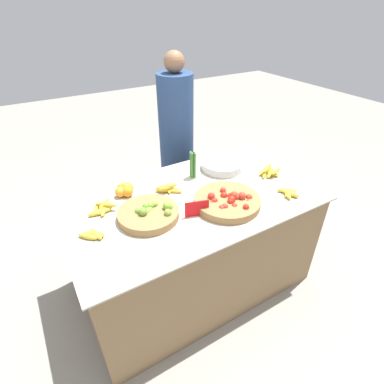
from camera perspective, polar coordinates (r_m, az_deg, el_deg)
ground_plane at (r=2.54m, az=0.00°, el=-16.08°), size 12.00×12.00×0.00m
market_table at (r=2.25m, az=0.00°, el=-9.50°), size 1.69×0.99×0.79m
lime_bowl at (r=1.84m, az=-8.23°, el=-4.00°), size 0.37×0.37×0.10m
tomato_basket at (r=1.94m, az=6.82°, el=-1.72°), size 0.43×0.43×0.09m
orange_pile at (r=2.08m, az=-12.69°, el=0.43°), size 0.14×0.13×0.08m
metal_bowl at (r=2.36m, az=5.73°, el=5.10°), size 0.32×0.32×0.06m
price_sign at (r=1.82m, az=0.94°, el=-3.19°), size 0.15×0.05×0.11m
veg_bundle at (r=2.19m, az=0.12°, el=5.11°), size 0.04×0.06×0.20m
banana_bunch_middle_left at (r=2.34m, az=14.44°, el=3.77°), size 0.18×0.16×0.06m
banana_bunch_front_left at (r=1.78m, az=-18.33°, el=-7.72°), size 0.15×0.12×0.04m
banana_bunch_middle_right at (r=1.96m, az=-16.70°, el=-2.99°), size 0.19×0.17×0.06m
banana_bunch_front_right at (r=2.07m, az=-4.63°, el=0.66°), size 0.17×0.15×0.06m
banana_bunch_back_center at (r=2.14m, az=17.96°, el=-0.17°), size 0.14×0.16×0.04m
vendor_person at (r=2.84m, az=-2.92°, el=8.29°), size 0.31×0.31×1.58m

